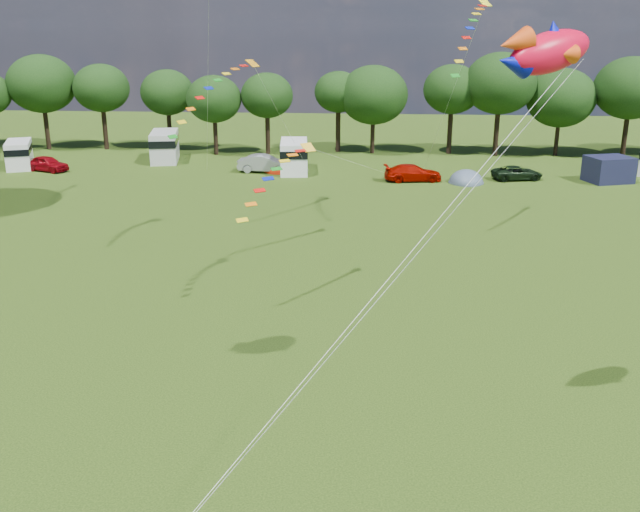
# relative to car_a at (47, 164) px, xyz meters

# --- Properties ---
(ground_plane) EXTENTS (180.00, 180.00, 0.00)m
(ground_plane) POSITION_rel_car_a_xyz_m (27.84, -43.38, -0.70)
(ground_plane) COLOR black
(ground_plane) RESTS_ON ground
(tree_line) EXTENTS (102.98, 10.98, 10.27)m
(tree_line) POSITION_rel_car_a_xyz_m (33.15, 11.61, 5.64)
(tree_line) COLOR black
(tree_line) RESTS_ON ground
(car_a) EXTENTS (4.54, 3.04, 1.41)m
(car_a) POSITION_rel_car_a_xyz_m (0.00, 0.00, 0.00)
(car_a) COLOR maroon
(car_a) RESTS_ON ground
(car_b) EXTENTS (4.54, 1.79, 1.59)m
(car_b) POSITION_rel_car_a_xyz_m (19.88, 1.15, 0.09)
(car_b) COLOR #919498
(car_b) RESTS_ON ground
(car_c) EXTENTS (4.97, 2.67, 1.42)m
(car_c) POSITION_rel_car_a_xyz_m (33.16, -1.70, 0.01)
(car_c) COLOR #A10A00
(car_c) RESTS_ON ground
(car_d) EXTENTS (4.71, 2.91, 1.20)m
(car_d) POSITION_rel_car_a_xyz_m (42.16, -0.43, -0.11)
(car_d) COLOR black
(car_d) RESTS_ON ground
(campervan_a) EXTENTS (3.87, 5.46, 2.46)m
(campervan_a) POSITION_rel_car_a_xyz_m (-3.37, 1.58, 0.62)
(campervan_a) COLOR silver
(campervan_a) RESTS_ON ground
(campervan_b) EXTENTS (3.63, 6.21, 2.86)m
(campervan_b) POSITION_rel_car_a_xyz_m (9.25, 6.02, 0.83)
(campervan_b) COLOR silver
(campervan_b) RESTS_ON ground
(campervan_c) EXTENTS (3.02, 5.92, 2.79)m
(campervan_c) POSITION_rel_car_a_xyz_m (22.53, 1.61, 0.80)
(campervan_c) COLOR white
(campervan_c) RESTS_ON ground
(tent_orange) EXTENTS (2.70, 2.96, 2.11)m
(tent_orange) POSITION_rel_car_a_xyz_m (21.10, 1.54, -0.68)
(tent_orange) COLOR red
(tent_orange) RESTS_ON ground
(tent_greyblue) EXTENTS (3.00, 3.29, 2.23)m
(tent_greyblue) POSITION_rel_car_a_xyz_m (37.64, -2.09, -0.68)
(tent_greyblue) COLOR #4C5B6F
(tent_greyblue) RESTS_ON ground
(awning_navy) EXTENTS (4.16, 3.75, 2.16)m
(awning_navy) POSITION_rel_car_a_xyz_m (49.72, -0.72, 0.38)
(awning_navy) COLOR #181A36
(awning_navy) RESTS_ON ground
(fish_kite) EXTENTS (3.23, 2.33, 1.73)m
(fish_kite) POSITION_rel_car_a_xyz_m (34.49, -41.54, 11.36)
(fish_kite) COLOR #F2092C
(fish_kite) RESTS_ON ground
(streamer_kite_b) EXTENTS (4.27, 4.78, 3.83)m
(streamer_kite_b) POSITION_rel_car_a_xyz_m (21.44, -23.25, 8.94)
(streamer_kite_b) COLOR orange
(streamer_kite_b) RESTS_ON ground
(streamer_kite_c) EXTENTS (3.19, 4.95, 2.80)m
(streamer_kite_c) POSITION_rel_car_a_xyz_m (25.64, -29.76, 5.66)
(streamer_kite_c) COLOR yellow
(streamer_kite_c) RESTS_ON ground
(streamer_kite_d) EXTENTS (2.78, 5.17, 4.33)m
(streamer_kite_d) POSITION_rel_car_a_xyz_m (35.54, -17.50, 12.05)
(streamer_kite_d) COLOR yellow
(streamer_kite_d) RESTS_ON ground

